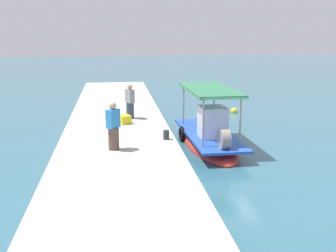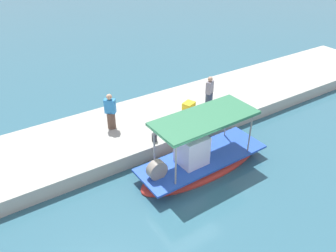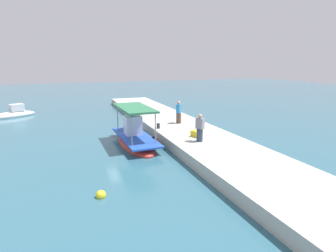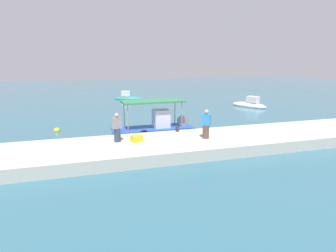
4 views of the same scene
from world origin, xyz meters
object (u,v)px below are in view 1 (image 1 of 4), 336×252
at_px(mooring_bollard, 166,135).
at_px(cargo_crate, 124,119).
at_px(fisherman_near_bollard, 113,128).
at_px(fisherman_by_crate, 130,103).
at_px(marker_buoy, 234,111).
at_px(main_fishing_boat, 209,137).

height_order(mooring_bollard, cargo_crate, cargo_crate).
height_order(fisherman_near_bollard, fisherman_by_crate, fisherman_near_bollard).
bearing_deg(fisherman_by_crate, marker_buoy, 120.66).
bearing_deg(marker_buoy, main_fishing_boat, -24.84).
xyz_separation_m(fisherman_near_bollard, mooring_bollard, (-1.12, 2.09, -0.62)).
xyz_separation_m(main_fishing_boat, fisherman_near_bollard, (2.18, -4.10, 1.06)).
distance_m(main_fishing_boat, cargo_crate, 4.13).
xyz_separation_m(fisherman_by_crate, marker_buoy, (-3.83, 6.46, -1.36)).
xyz_separation_m(fisherman_by_crate, cargo_crate, (1.07, -0.32, -0.58)).
distance_m(fisherman_by_crate, cargo_crate, 1.25).
height_order(fisherman_by_crate, mooring_bollard, fisherman_by_crate).
xyz_separation_m(main_fishing_boat, marker_buoy, (-6.88, 3.18, -0.33)).
bearing_deg(fisherman_by_crate, cargo_crate, -16.56).
relative_size(fisherman_by_crate, marker_buoy, 4.03).
xyz_separation_m(fisherman_near_bollard, cargo_crate, (-4.16, 0.51, -0.61)).
bearing_deg(cargo_crate, marker_buoy, 125.85).
bearing_deg(mooring_bollard, fisherman_by_crate, -162.95).
height_order(main_fishing_boat, fisherman_near_bollard, main_fishing_boat).
height_order(main_fishing_boat, marker_buoy, main_fishing_boat).
distance_m(main_fishing_boat, fisherman_near_bollard, 4.77).
bearing_deg(mooring_bollard, marker_buoy, 146.78).
height_order(fisherman_by_crate, cargo_crate, fisherman_by_crate).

